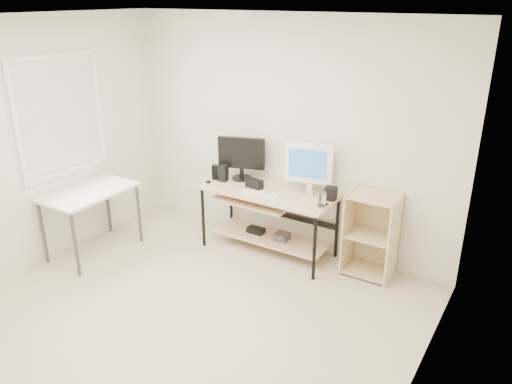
{
  "coord_description": "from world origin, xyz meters",
  "views": [
    {
      "loc": [
        2.58,
        -2.76,
        2.77
      ],
      "look_at": [
        0.05,
        1.3,
        0.86
      ],
      "focal_mm": 35.0,
      "sensor_mm": 36.0,
      "label": 1
    }
  ],
  "objects": [
    {
      "name": "black_monitor",
      "position": [
        -0.45,
        1.8,
        1.04
      ],
      "size": [
        0.54,
        0.23,
        0.5
      ],
      "rotation": [
        0.0,
        0.0,
        0.33
      ],
      "color": "black",
      "rests_on": "desk"
    },
    {
      "name": "shelf_unit",
      "position": [
        1.15,
        1.82,
        0.45
      ],
      "size": [
        0.5,
        0.4,
        0.9
      ],
      "color": "#D8BC87",
      "rests_on": "ground"
    },
    {
      "name": "volume_puck",
      "position": [
        -0.71,
        1.5,
        0.76
      ],
      "size": [
        0.06,
        0.06,
        0.02
      ],
      "primitive_type": "cylinder",
      "rotation": [
        0.0,
        0.0,
        -0.0
      ],
      "color": "black",
      "rests_on": "desk"
    },
    {
      "name": "drinking_glass",
      "position": [
        0.69,
        1.54,
        0.83
      ],
      "size": [
        0.09,
        0.09,
        0.15
      ],
      "primitive_type": "cylinder",
      "rotation": [
        0.0,
        0.0,
        0.18
      ],
      "color": "white",
      "rests_on": "coaster"
    },
    {
      "name": "desk",
      "position": [
        -0.03,
        1.66,
        0.54
      ],
      "size": [
        1.5,
        0.65,
        0.75
      ],
      "color": "beige",
      "rests_on": "ground"
    },
    {
      "name": "speaker_right",
      "position": [
        0.68,
        1.77,
        0.82
      ],
      "size": [
        0.13,
        0.13,
        0.14
      ],
      "primitive_type": "cube",
      "rotation": [
        0.0,
        0.0,
        0.12
      ],
      "color": "black",
      "rests_on": "desk"
    },
    {
      "name": "room",
      "position": [
        -0.14,
        0.04,
        1.32
      ],
      "size": [
        4.01,
        4.01,
        2.62
      ],
      "color": "beige",
      "rests_on": "ground"
    },
    {
      "name": "speaker_left",
      "position": [
        -0.6,
        1.63,
        0.85
      ],
      "size": [
        0.11,
        0.11,
        0.19
      ],
      "rotation": [
        0.0,
        0.0,
        0.11
      ],
      "color": "black",
      "rests_on": "desk"
    },
    {
      "name": "white_imac",
      "position": [
        0.39,
        1.83,
        1.07
      ],
      "size": [
        0.51,
        0.17,
        0.55
      ],
      "rotation": [
        0.0,
        0.0,
        0.23
      ],
      "color": "silver",
      "rests_on": "desk"
    },
    {
      "name": "audio_controller",
      "position": [
        -0.69,
        1.63,
        0.84
      ],
      "size": [
        0.1,
        0.07,
        0.18
      ],
      "primitive_type": "cube",
      "rotation": [
        0.0,
        0.0,
        0.12
      ],
      "color": "black",
      "rests_on": "desk"
    },
    {
      "name": "side_table",
      "position": [
        -1.68,
        0.6,
        0.67
      ],
      "size": [
        0.6,
        1.0,
        0.75
      ],
      "color": "white",
      "rests_on": "ground"
    },
    {
      "name": "mouse",
      "position": [
        0.05,
        1.53,
        0.77
      ],
      "size": [
        0.1,
        0.12,
        0.04
      ],
      "primitive_type": "ellipsoid",
      "rotation": [
        0.0,
        0.0,
        -0.37
      ],
      "color": "#B9B9BE",
      "rests_on": "desk"
    },
    {
      "name": "center_speaker",
      "position": [
        -0.18,
        1.64,
        0.8
      ],
      "size": [
        0.21,
        0.11,
        0.1
      ],
      "primitive_type": "cube",
      "rotation": [
        0.0,
        0.0,
        -0.13
      ],
      "color": "black",
      "rests_on": "desk"
    },
    {
      "name": "keyboard",
      "position": [
        -0.02,
        1.52,
        0.76
      ],
      "size": [
        0.42,
        0.22,
        0.01
      ],
      "primitive_type": "cube",
      "rotation": [
        0.0,
        0.0,
        0.28
      ],
      "color": "white",
      "rests_on": "desk"
    },
    {
      "name": "coaster",
      "position": [
        0.69,
        1.54,
        0.75
      ],
      "size": [
        0.12,
        0.12,
        0.01
      ],
      "primitive_type": "cylinder",
      "rotation": [
        0.0,
        0.0,
        0.18
      ],
      "color": "#B1804F",
      "rests_on": "desk"
    },
    {
      "name": "smartphone",
      "position": [
        0.68,
        1.59,
        0.75
      ],
      "size": [
        0.09,
        0.13,
        0.01
      ],
      "primitive_type": "cube",
      "rotation": [
        0.0,
        0.0,
        -0.22
      ],
      "color": "black",
      "rests_on": "desk"
    }
  ]
}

